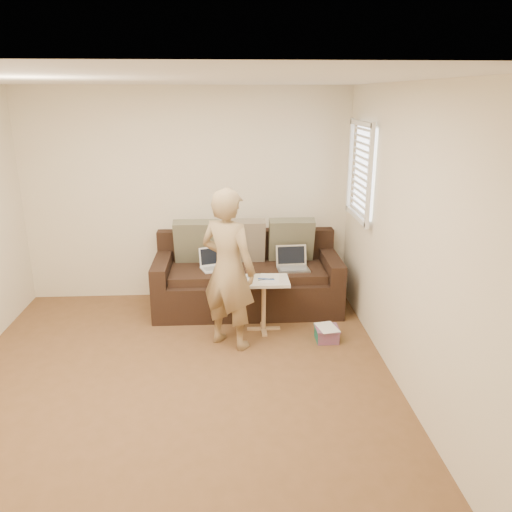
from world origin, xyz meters
name	(u,v)px	position (x,y,z in m)	size (l,w,h in m)	color
floor	(175,390)	(0.00, 0.00, 0.00)	(4.50, 4.50, 0.00)	brown
ceiling	(158,79)	(0.00, 0.00, 2.60)	(4.50, 4.50, 0.00)	white
wall_back	(187,196)	(0.00, 2.25, 1.30)	(4.00, 4.00, 0.00)	beige
wall_front	(103,422)	(0.00, -2.25, 1.30)	(4.00, 4.00, 0.00)	beige
wall_right	(410,246)	(2.00, 0.00, 1.30)	(4.50, 4.50, 0.00)	beige
window_blinds	(361,171)	(1.95, 1.50, 1.70)	(0.12, 0.88, 1.08)	white
sofa	(247,275)	(0.72, 1.77, 0.42)	(2.20, 0.95, 0.85)	black
pillow_left	(197,242)	(0.12, 1.98, 0.79)	(0.55, 0.14, 0.55)	brown
pillow_mid	(242,241)	(0.67, 1.97, 0.79)	(0.55, 0.14, 0.55)	#726651
pillow_right	(291,240)	(1.27, 1.99, 0.79)	(0.55, 0.14, 0.55)	brown
laptop_silver	(293,270)	(1.25, 1.65, 0.52)	(0.37, 0.27, 0.25)	#B7BABC
laptop_white	(216,269)	(0.35, 1.72, 0.52)	(0.34, 0.25, 0.25)	white
person	(228,269)	(0.49, 0.83, 0.83)	(0.61, 0.41, 1.66)	olive
side_table	(264,305)	(0.87, 1.15, 0.30)	(0.54, 0.38, 0.59)	silver
drinking_glass	(250,272)	(0.73, 1.23, 0.65)	(0.07, 0.07, 0.12)	silver
scissors	(266,279)	(0.89, 1.14, 0.60)	(0.18, 0.10, 0.02)	silver
paper_on_table	(269,278)	(0.93, 1.18, 0.60)	(0.21, 0.30, 0.00)	white
striped_box	(327,334)	(1.52, 0.85, 0.08)	(0.25, 0.25, 0.15)	#D31F78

